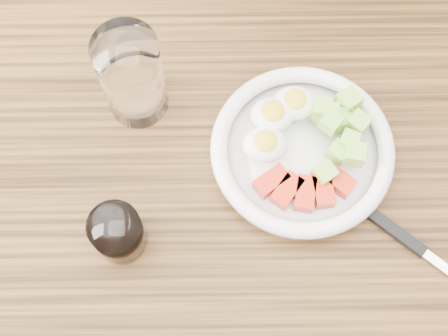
{
  "coord_description": "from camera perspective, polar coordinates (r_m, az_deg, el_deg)",
  "views": [
    {
      "loc": [
        -0.01,
        -0.25,
        1.52
      ],
      "look_at": [
        -0.01,
        0.01,
        0.8
      ],
      "focal_mm": 50.0,
      "sensor_mm": 36.0,
      "label": 1
    }
  ],
  "objects": [
    {
      "name": "coffee_glass",
      "position": [
        0.75,
        -9.67,
        -5.9
      ],
      "size": [
        0.06,
        0.06,
        0.07
      ],
      "color": "white",
      "rests_on": "dining_table"
    },
    {
      "name": "bowl",
      "position": [
        0.79,
        7.17,
        1.93
      ],
      "size": [
        0.23,
        0.23,
        0.06
      ],
      "color": "white",
      "rests_on": "dining_table"
    },
    {
      "name": "fork",
      "position": [
        0.8,
        16.53,
        -6.44
      ],
      "size": [
        0.18,
        0.15,
        0.01
      ],
      "color": "black",
      "rests_on": "dining_table"
    },
    {
      "name": "dining_table",
      "position": [
        0.89,
        0.65,
        -3.5
      ],
      "size": [
        1.5,
        0.9,
        0.77
      ],
      "color": "brown",
      "rests_on": "ground"
    },
    {
      "name": "water_glass",
      "position": [
        0.78,
        -8.41,
        8.28
      ],
      "size": [
        0.08,
        0.08,
        0.14
      ],
      "primitive_type": "cylinder",
      "color": "white",
      "rests_on": "dining_table"
    },
    {
      "name": "ground",
      "position": [
        1.54,
        0.38,
        -10.63
      ],
      "size": [
        4.0,
        4.0,
        0.0
      ],
      "primitive_type": "plane",
      "color": "brown",
      "rests_on": "ground"
    }
  ]
}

